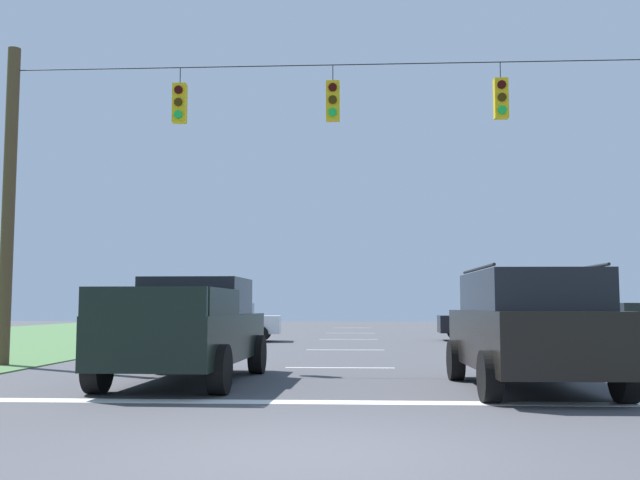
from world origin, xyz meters
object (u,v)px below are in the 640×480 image
pickup_truck (189,330)px  distant_car_crossing_white (226,322)px  suv_black (528,327)px  distant_car_oncoming (492,321)px  overhead_signal_span (338,186)px

pickup_truck → distant_car_crossing_white: 15.63m
suv_black → distant_car_oncoming: bearing=81.7°
pickup_truck → distant_car_crossing_white: pickup_truck is taller
overhead_signal_span → distant_car_crossing_white: 13.52m
pickup_truck → overhead_signal_span: bearing=50.9°
suv_black → distant_car_crossing_white: suv_black is taller
distant_car_crossing_white → distant_car_oncoming: 10.79m
overhead_signal_span → pickup_truck: 5.37m
distant_car_crossing_white → distant_car_oncoming: bearing=6.5°
suv_black → distant_car_oncoming: suv_black is taller
overhead_signal_span → distant_car_oncoming: overhead_signal_span is taller
distant_car_oncoming → overhead_signal_span: bearing=-113.8°
distant_car_crossing_white → distant_car_oncoming: (10.72, 1.23, 0.00)m
pickup_truck → suv_black: suv_black is taller
distant_car_crossing_white → overhead_signal_span: bearing=-68.4°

